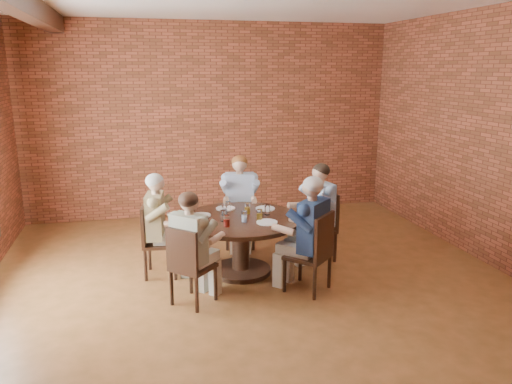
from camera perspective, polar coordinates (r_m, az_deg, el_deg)
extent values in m
plane|color=#95572E|center=(6.08, 0.41, -11.34)|extent=(7.00, 7.00, 0.00)
plane|color=brown|center=(8.98, -5.08, 8.15)|extent=(7.00, 0.00, 7.00)
plane|color=brown|center=(2.44, 21.14, -8.59)|extent=(7.00, 0.00, 7.00)
plane|color=brown|center=(7.10, 26.92, 5.17)|extent=(0.00, 7.00, 7.00)
cylinder|color=#331C11|center=(6.61, -1.73, -8.91)|extent=(0.78, 0.78, 0.06)
cylinder|color=#331C11|center=(6.49, -1.75, -6.31)|extent=(0.22, 0.22, 0.64)
cylinder|color=black|center=(6.37, -1.77, -3.15)|extent=(1.55, 1.55, 0.05)
cube|color=#331C11|center=(6.95, 6.93, -4.32)|extent=(0.51, 0.51, 0.04)
cube|color=#331C11|center=(6.98, 8.39, -2.00)|extent=(0.12, 0.44, 0.50)
cylinder|color=#331C11|center=(7.09, 4.78, -5.83)|extent=(0.04, 0.04, 0.41)
cylinder|color=#331C11|center=(6.78, 6.32, -6.80)|extent=(0.04, 0.04, 0.41)
cylinder|color=#331C11|center=(7.27, 7.39, -5.39)|extent=(0.04, 0.04, 0.41)
cylinder|color=#331C11|center=(6.97, 9.01, -6.30)|extent=(0.04, 0.04, 0.41)
cube|color=#331C11|center=(7.44, -1.84, -3.01)|extent=(0.52, 0.52, 0.04)
cube|color=#331C11|center=(7.55, -1.87, -0.60)|extent=(0.44, 0.13, 0.50)
cylinder|color=#331C11|center=(7.32, -3.31, -5.15)|extent=(0.04, 0.04, 0.41)
cylinder|color=#331C11|center=(7.33, -0.32, -5.12)|extent=(0.04, 0.04, 0.41)
cylinder|color=#331C11|center=(7.69, -3.27, -4.22)|extent=(0.04, 0.04, 0.41)
cylinder|color=#331C11|center=(7.69, -0.42, -4.19)|extent=(0.04, 0.04, 0.41)
cube|color=#331C11|center=(6.51, -10.78, -5.77)|extent=(0.49, 0.49, 0.04)
cube|color=#331C11|center=(6.45, -12.59, -3.57)|extent=(0.11, 0.43, 0.49)
cylinder|color=#331C11|center=(6.40, -9.23, -8.20)|extent=(0.04, 0.04, 0.41)
cylinder|color=#331C11|center=(6.74, -8.96, -7.03)|extent=(0.04, 0.04, 0.41)
cylinder|color=#331C11|center=(6.44, -12.51, -8.20)|extent=(0.04, 0.04, 0.41)
cylinder|color=#331C11|center=(6.78, -12.07, -7.04)|extent=(0.04, 0.04, 0.41)
cube|color=#331C11|center=(5.70, -7.20, -8.51)|extent=(0.58, 0.58, 0.04)
cube|color=#331C11|center=(5.48, -8.48, -6.65)|extent=(0.32, 0.32, 0.47)
cylinder|color=#331C11|center=(5.82, -4.66, -10.36)|extent=(0.04, 0.04, 0.41)
cylinder|color=#331C11|center=(6.02, -7.45, -9.60)|extent=(0.04, 0.04, 0.41)
cylinder|color=#331C11|center=(5.57, -6.80, -11.61)|extent=(0.04, 0.04, 0.41)
cylinder|color=#331C11|center=(5.77, -9.64, -10.76)|extent=(0.04, 0.04, 0.41)
cube|color=#331C11|center=(6.01, 5.91, -7.29)|extent=(0.65, 0.65, 0.04)
cube|color=#331C11|center=(5.82, 7.81, -5.09)|extent=(0.36, 0.34, 0.52)
cylinder|color=#331C11|center=(6.34, 5.07, -8.30)|extent=(0.04, 0.04, 0.41)
cylinder|color=#331C11|center=(6.01, 3.28, -9.52)|extent=(0.04, 0.04, 0.41)
cylinder|color=#331C11|center=(6.18, 8.37, -9.00)|extent=(0.04, 0.04, 0.41)
cylinder|color=#331C11|center=(5.85, 6.71, -10.32)|extent=(0.04, 0.04, 0.41)
cylinder|color=white|center=(6.74, 1.06, -1.89)|extent=(0.26, 0.26, 0.01)
cylinder|color=white|center=(6.76, -3.50, -1.88)|extent=(0.26, 0.26, 0.01)
cylinder|color=white|center=(6.47, -6.32, -2.67)|extent=(0.26, 0.26, 0.01)
cylinder|color=white|center=(6.15, 1.25, -3.46)|extent=(0.26, 0.26, 0.01)
cylinder|color=white|center=(6.47, 1.29, -2.01)|extent=(0.07, 0.07, 0.14)
cylinder|color=white|center=(6.52, -0.99, -1.88)|extent=(0.07, 0.07, 0.14)
cylinder|color=white|center=(6.61, -3.21, -1.69)|extent=(0.07, 0.07, 0.14)
cylinder|color=white|center=(6.48, -3.62, -2.02)|extent=(0.07, 0.07, 0.14)
cylinder|color=white|center=(6.21, -3.81, -2.71)|extent=(0.07, 0.07, 0.14)
cylinder|color=white|center=(5.99, -3.38, -3.33)|extent=(0.07, 0.07, 0.14)
cylinder|color=white|center=(6.17, -1.34, -2.81)|extent=(0.07, 0.07, 0.14)
cylinder|color=white|center=(6.23, 0.41, -2.63)|extent=(0.07, 0.07, 0.14)
cube|color=black|center=(6.16, 1.76, -3.47)|extent=(0.09, 0.16, 0.01)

